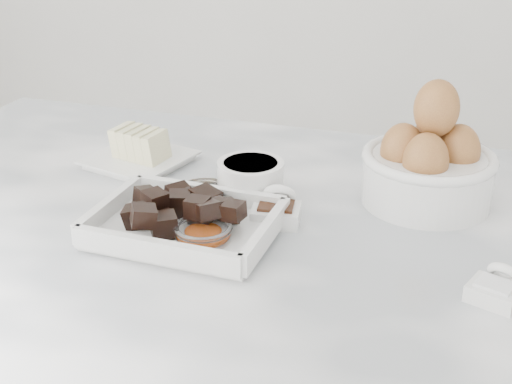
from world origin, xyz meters
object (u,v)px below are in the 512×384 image
zest_bowl (203,235)px  salt_spoon (497,288)px  butter_plate (137,151)px  honey_bowl (205,197)px  chocolate_dish (185,218)px  vanilla_spoon (277,209)px  sugar_ramekin (251,179)px  egg_bowl (429,164)px

zest_bowl → salt_spoon: salt_spoon is taller
butter_plate → honey_bowl: butter_plate is taller
chocolate_dish → salt_spoon: 0.38m
zest_bowl → vanilla_spoon: bearing=57.5°
sugar_ramekin → salt_spoon: sugar_ramekin is taller
chocolate_dish → butter_plate: 0.25m
chocolate_dish → honey_bowl: 0.08m
chocolate_dish → honey_bowl: size_ratio=3.26×
zest_bowl → salt_spoon: (0.35, -0.01, -0.00)m
egg_bowl → butter_plate: bearing=-179.9°
egg_bowl → salt_spoon: egg_bowl is taller
butter_plate → vanilla_spoon: bearing=-23.9°
butter_plate → zest_bowl: butter_plate is taller
sugar_ramekin → egg_bowl: bearing=15.7°
zest_bowl → egg_bowl: bearing=41.6°
zest_bowl → vanilla_spoon: vanilla_spoon is taller
honey_bowl → zest_bowl: (0.04, -0.11, 0.00)m
sugar_ramekin → honey_bowl: size_ratio=1.31×
salt_spoon → butter_plate: bearing=157.7°
vanilla_spoon → chocolate_dish: bearing=-142.1°
honey_bowl → salt_spoon: salt_spoon is taller
salt_spoon → chocolate_dish: bearing=175.5°
butter_plate → zest_bowl: bearing=-47.6°
vanilla_spoon → salt_spoon: 0.30m
butter_plate → zest_bowl: (0.20, -0.22, -0.00)m
egg_bowl → zest_bowl: bearing=-138.4°
chocolate_dish → zest_bowl: size_ratio=3.19×
sugar_ramekin → salt_spoon: (0.33, -0.16, -0.02)m
zest_bowl → vanilla_spoon: size_ratio=0.87×
butter_plate → egg_bowl: size_ratio=0.93×
honey_bowl → salt_spoon: bearing=-16.1°
egg_bowl → salt_spoon: bearing=-66.2°
butter_plate → vanilla_spoon: butter_plate is taller
egg_bowl → zest_bowl: size_ratio=2.52×
chocolate_dish → salt_spoon: chocolate_dish is taller
egg_bowl → vanilla_spoon: (-0.18, -0.12, -0.04)m
egg_bowl → honey_bowl: bearing=-158.4°
butter_plate → salt_spoon: 0.59m
chocolate_dish → egg_bowl: (0.28, 0.19, 0.03)m
honey_bowl → vanilla_spoon: bearing=-2.5°
chocolate_dish → salt_spoon: size_ratio=3.08×
sugar_ramekin → zest_bowl: size_ratio=1.28×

